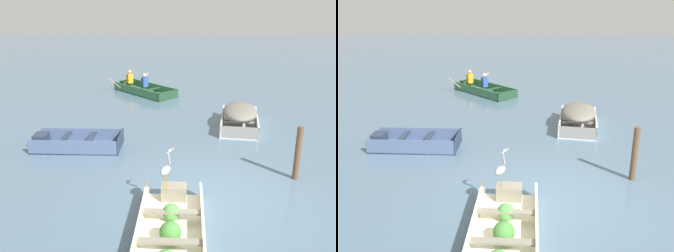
# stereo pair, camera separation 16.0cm
# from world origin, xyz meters

# --- Properties ---
(ground_plane) EXTENTS (80.00, 80.00, 0.00)m
(ground_plane) POSITION_xyz_m (0.00, 0.00, 0.00)
(ground_plane) COLOR slate
(dinghy_cream_foreground) EXTENTS (1.22, 3.09, 0.43)m
(dinghy_cream_foreground) POSITION_xyz_m (-0.88, -1.44, 0.14)
(dinghy_cream_foreground) COLOR beige
(dinghy_cream_foreground) RESTS_ON ground
(skiff_white_near_moored) EXTENTS (1.50, 2.63, 0.76)m
(skiff_white_near_moored) POSITION_xyz_m (1.14, 4.88, 0.44)
(skiff_white_near_moored) COLOR white
(skiff_white_near_moored) RESTS_ON ground
(skiff_slate_blue_mid_moored) EXTENTS (2.53, 1.15, 0.42)m
(skiff_slate_blue_mid_moored) POSITION_xyz_m (-3.89, 2.69, 0.15)
(skiff_slate_blue_mid_moored) COLOR #475B7F
(skiff_slate_blue_mid_moored) RESTS_ON ground
(rowboat_green_with_crew) EXTENTS (3.21, 3.20, 0.93)m
(rowboat_green_with_crew) POSITION_xyz_m (-2.74, 9.59, 0.19)
(rowboat_green_with_crew) COLOR #387047
(rowboat_green_with_crew) RESTS_ON ground
(heron_on_dinghy) EXTENTS (0.29, 0.43, 0.84)m
(heron_on_dinghy) POSITION_xyz_m (-1.02, -0.51, 0.89)
(heron_on_dinghy) COLOR olive
(heron_on_dinghy) RESTS_ON dinghy_cream_foreground
(mooring_post) EXTENTS (0.15, 0.15, 1.32)m
(mooring_post) POSITION_xyz_m (1.99, 1.03, 0.66)
(mooring_post) COLOR brown
(mooring_post) RESTS_ON ground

